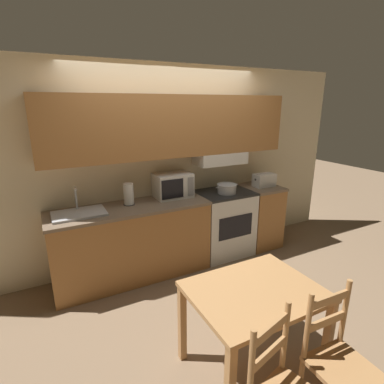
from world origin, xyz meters
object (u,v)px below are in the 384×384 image
(toaster, at_px, (264,180))
(sink_basin, at_px, (79,213))
(paper_towel_roll, at_px, (129,194))
(cooking_pot, at_px, (227,188))
(microwave, at_px, (173,185))
(stove_range, at_px, (223,223))
(chair_right_of_table, at_px, (338,363))
(dining_table, at_px, (254,302))

(toaster, distance_m, sink_basin, 2.55)
(sink_basin, bearing_deg, paper_towel_roll, 8.11)
(cooking_pot, xyz_separation_m, microwave, (-0.71, 0.18, 0.09))
(toaster, bearing_deg, sink_basin, 179.37)
(stove_range, bearing_deg, microwave, 170.47)
(chair_right_of_table, bearing_deg, dining_table, 116.63)
(microwave, bearing_deg, paper_towel_roll, -176.44)
(sink_basin, relative_size, paper_towel_roll, 2.15)
(dining_table, bearing_deg, sink_basin, 119.41)
(toaster, distance_m, dining_table, 2.36)
(microwave, xyz_separation_m, sink_basin, (-1.17, -0.12, -0.14))
(paper_towel_roll, xyz_separation_m, dining_table, (0.41, -1.85, -0.42))
(stove_range, bearing_deg, paper_towel_roll, 176.34)
(paper_towel_roll, bearing_deg, stove_range, -3.66)
(cooking_pot, relative_size, dining_table, 0.35)
(cooking_pot, bearing_deg, chair_right_of_table, -105.52)
(microwave, height_order, toaster, microwave)
(stove_range, relative_size, chair_right_of_table, 0.97)
(paper_towel_roll, bearing_deg, microwave, 3.56)
(microwave, bearing_deg, stove_range, -9.53)
(stove_range, distance_m, paper_towel_roll, 1.43)
(cooking_pot, distance_m, paper_towel_roll, 1.31)
(stove_range, relative_size, toaster, 2.78)
(microwave, bearing_deg, sink_basin, -174.17)
(toaster, bearing_deg, stove_range, 177.65)
(cooking_pot, height_order, chair_right_of_table, cooking_pot)
(stove_range, xyz_separation_m, sink_basin, (-1.88, 0.00, 0.47))
(cooking_pot, height_order, dining_table, cooking_pot)
(microwave, distance_m, toaster, 1.39)
(toaster, xyz_separation_m, dining_table, (-1.56, -1.74, -0.38))
(paper_towel_roll, bearing_deg, toaster, -3.22)
(chair_right_of_table, bearing_deg, stove_range, 77.17)
(stove_range, distance_m, toaster, 0.87)
(cooking_pot, xyz_separation_m, toaster, (0.67, 0.04, 0.03))
(cooking_pot, bearing_deg, paper_towel_roll, 173.55)
(dining_table, bearing_deg, microwave, 84.74)
(microwave, relative_size, chair_right_of_table, 0.49)
(cooking_pot, xyz_separation_m, dining_table, (-0.88, -1.70, -0.36))
(toaster, bearing_deg, cooking_pot, -176.93)
(stove_range, bearing_deg, cooking_pot, -93.32)
(toaster, relative_size, chair_right_of_table, 0.35)
(sink_basin, bearing_deg, toaster, -0.63)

